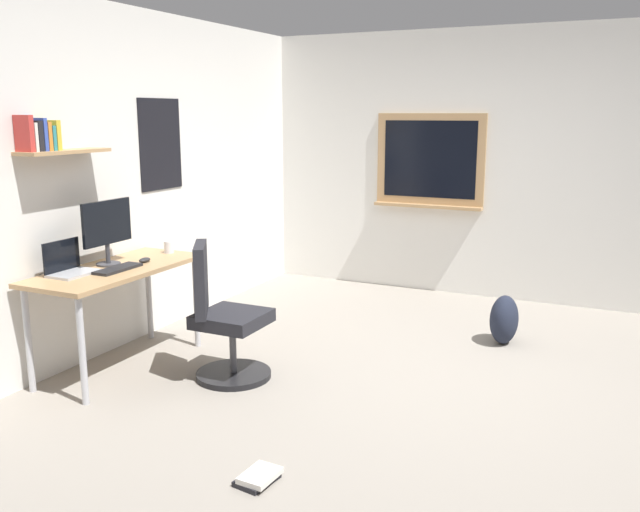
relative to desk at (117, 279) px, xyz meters
The scene contains 12 objects.
ground_plane 2.28m from the desk, 72.45° to the right, with size 5.20×5.20×0.00m, color gray.
wall_back 0.99m from the desk, 29.65° to the left, with size 5.00×0.30×2.60m.
wall_right 3.78m from the desk, 33.47° to the right, with size 0.22×5.00×2.60m.
desk is the anchor object (origin of this frame).
office_chair 0.83m from the desk, 79.64° to the right, with size 0.55×0.57×0.95m.
laptop 0.36m from the desk, 154.54° to the left, with size 0.31×0.21×0.23m.
monitor_primary 0.37m from the desk, 70.52° to the left, with size 0.46×0.17×0.46m.
keyboard 0.14m from the desk, 132.20° to the right, with size 0.37×0.13×0.02m, color black.
computer_mouse 0.25m from the desk, 18.83° to the right, with size 0.10×0.06×0.03m, color #262628.
coffee_mug 0.58m from the desk, ahead, with size 0.08×0.08×0.09m, color silver.
backpack 2.98m from the desk, 54.57° to the right, with size 0.32×0.22×0.39m, color #1E2333.
book_stack_on_floor 2.03m from the desk, 118.91° to the right, with size 0.23×0.19×0.06m.
Camera 1 is at (-4.21, -1.20, 1.80)m, focal length 37.87 mm.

